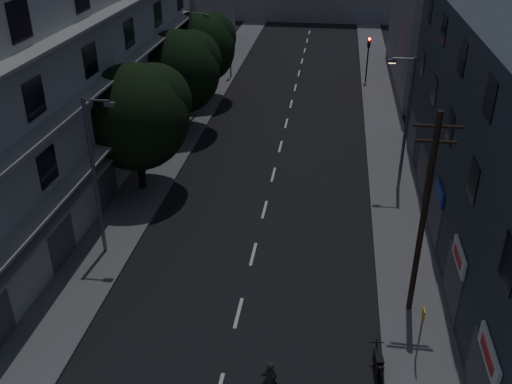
# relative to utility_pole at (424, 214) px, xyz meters

# --- Properties ---
(ground) EXTENTS (160.00, 160.00, 0.00)m
(ground) POSITION_rel_utility_pole_xyz_m (-7.30, 17.30, -4.87)
(ground) COLOR black
(ground) RESTS_ON ground
(sidewalk_left) EXTENTS (3.00, 90.00, 0.15)m
(sidewalk_left) POSITION_rel_utility_pole_xyz_m (-14.80, 17.30, -4.79)
(sidewalk_left) COLOR #565659
(sidewalk_left) RESTS_ON ground
(sidewalk_right) EXTENTS (3.00, 90.00, 0.15)m
(sidewalk_right) POSITION_rel_utility_pole_xyz_m (0.20, 17.30, -4.79)
(sidewalk_right) COLOR #565659
(sidewalk_right) RESTS_ON ground
(lane_markings) EXTENTS (0.15, 60.50, 0.01)m
(lane_markings) POSITION_rel_utility_pole_xyz_m (-7.30, 23.55, -4.86)
(lane_markings) COLOR beige
(lane_markings) RESTS_ON ground
(building_left) EXTENTS (7.00, 36.00, 14.00)m
(building_left) POSITION_rel_utility_pole_xyz_m (-19.27, 10.30, 2.13)
(building_left) COLOR #A4A49F
(building_left) RESTS_ON ground
(building_right) EXTENTS (6.19, 28.00, 11.00)m
(building_right) POSITION_rel_utility_pole_xyz_m (4.70, 6.29, 0.63)
(building_right) COLOR #2A3139
(building_right) RESTS_ON ground
(building_far_right) EXTENTS (6.00, 20.00, 13.00)m
(building_far_right) POSITION_rel_utility_pole_xyz_m (4.70, 34.30, 1.63)
(building_far_right) COLOR slate
(building_far_right) RESTS_ON ground
(tree_near) EXTENTS (6.15, 6.15, 7.58)m
(tree_near) POSITION_rel_utility_pole_xyz_m (-14.84, 9.27, 0.03)
(tree_near) COLOR black
(tree_near) RESTS_ON sidewalk_left
(tree_mid) EXTENTS (5.99, 5.99, 7.37)m
(tree_mid) POSITION_rel_utility_pole_xyz_m (-14.85, 18.65, -0.12)
(tree_mid) COLOR black
(tree_mid) RESTS_ON sidewalk_left
(tree_far) EXTENTS (5.93, 5.93, 7.33)m
(tree_far) POSITION_rel_utility_pole_xyz_m (-14.93, 25.66, -0.12)
(tree_far) COLOR black
(tree_far) RESTS_ON sidewalk_left
(traffic_signal_far_right) EXTENTS (0.28, 0.37, 4.10)m
(traffic_signal_far_right) POSITION_rel_utility_pole_xyz_m (-0.92, 32.47, -1.77)
(traffic_signal_far_right) COLOR black
(traffic_signal_far_right) RESTS_ON sidewalk_right
(traffic_signal_far_left) EXTENTS (0.28, 0.37, 4.10)m
(traffic_signal_far_left) POSITION_rel_utility_pole_xyz_m (-13.63, 32.24, -1.77)
(traffic_signal_far_left) COLOR black
(traffic_signal_far_left) RESTS_ON sidewalk_left
(street_lamp_left_near) EXTENTS (1.51, 0.25, 8.00)m
(street_lamp_left_near) POSITION_rel_utility_pole_xyz_m (-14.53, 2.38, -0.27)
(street_lamp_left_near) COLOR slate
(street_lamp_left_near) RESTS_ON sidewalk_left
(street_lamp_right) EXTENTS (1.51, 0.25, 8.00)m
(street_lamp_right) POSITION_rel_utility_pole_xyz_m (0.28, 11.15, -0.27)
(street_lamp_right) COLOR #57585E
(street_lamp_right) RESTS_ON sidewalk_right
(street_lamp_left_far) EXTENTS (1.51, 0.25, 8.00)m
(street_lamp_left_far) POSITION_rel_utility_pole_xyz_m (-14.47, 21.64, -0.27)
(street_lamp_left_far) COLOR slate
(street_lamp_left_far) RESTS_ON sidewalk_left
(utility_pole) EXTENTS (1.80, 0.24, 9.00)m
(utility_pole) POSITION_rel_utility_pole_xyz_m (0.00, 0.00, 0.00)
(utility_pole) COLOR black
(utility_pole) RESTS_ON sidewalk_right
(bus_stop_sign) EXTENTS (0.06, 0.35, 2.52)m
(bus_stop_sign) POSITION_rel_utility_pole_xyz_m (-0.06, -3.21, -2.98)
(bus_stop_sign) COLOR #595B60
(bus_stop_sign) RESTS_ON sidewalk_right
(motorcycle) EXTENTS (0.50, 1.73, 1.11)m
(motorcycle) POSITION_rel_utility_pole_xyz_m (-1.52, -3.85, -4.43)
(motorcycle) COLOR black
(motorcycle) RESTS_ON ground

